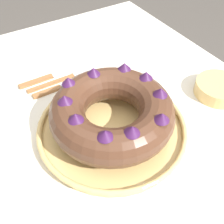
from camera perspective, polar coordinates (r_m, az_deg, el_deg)
name	(u,v)px	position (r m, az deg, el deg)	size (l,w,h in m)	color
dining_table	(109,162)	(0.70, -0.77, -10.81)	(1.17, 0.91, 0.75)	silver
serving_dish	(112,128)	(0.61, 0.00, -3.43)	(0.34, 0.34, 0.03)	tan
bundt_cake	(112,112)	(0.57, 0.01, 0.10)	(0.27, 0.27, 0.09)	#4C2D1E
fork	(65,78)	(0.77, -10.18, 7.20)	(0.02, 0.19, 0.01)	#936038
serving_knife	(51,76)	(0.78, -13.09, 7.58)	(0.02, 0.22, 0.01)	#936038
cake_knife	(60,87)	(0.74, -11.34, 5.27)	(0.02, 0.18, 0.01)	#936038
side_bowl	(219,89)	(0.75, 22.23, 4.74)	(0.13, 0.13, 0.03)	tan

